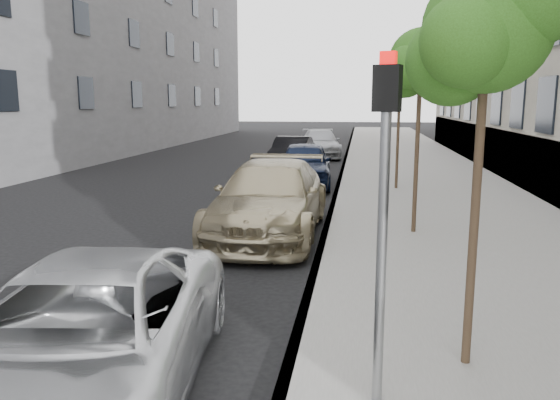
% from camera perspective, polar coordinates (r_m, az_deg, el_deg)
% --- Properties ---
extents(sidewalk, '(6.40, 72.00, 0.14)m').
position_cam_1_polar(sidewalk, '(28.90, 13.06, 3.97)').
color(sidewalk, gray).
rests_on(sidewalk, ground).
extents(curb, '(0.15, 72.00, 0.14)m').
position_cam_1_polar(curb, '(28.81, 6.84, 4.15)').
color(curb, '#9E9B93').
rests_on(curb, ground).
extents(tree_near, '(1.69, 1.49, 4.55)m').
position_cam_1_polar(tree_near, '(6.32, 21.06, 16.36)').
color(tree_near, '#38281C').
rests_on(tree_near, sidewalk).
extents(tree_mid, '(1.73, 1.53, 4.72)m').
position_cam_1_polar(tree_mid, '(12.74, 14.64, 13.98)').
color(tree_mid, '#38281C').
rests_on(tree_mid, sidewalk).
extents(tree_far, '(1.77, 1.57, 4.66)m').
position_cam_1_polar(tree_far, '(19.20, 12.54, 12.47)').
color(tree_far, '#38281C').
rests_on(tree_far, sidewalk).
extents(signal_pole, '(0.28, 0.24, 3.42)m').
position_cam_1_polar(signal_pole, '(5.24, 10.78, 0.70)').
color(signal_pole, '#939699').
rests_on(signal_pole, sidewalk).
extents(minivan, '(3.07, 5.51, 1.46)m').
position_cam_1_polar(minivan, '(6.09, -20.05, -13.48)').
color(minivan, silver).
rests_on(minivan, ground).
extents(suv, '(2.43, 5.90, 1.71)m').
position_cam_1_polar(suv, '(12.85, -1.04, 0.13)').
color(suv, tan).
rests_on(suv, ground).
extents(sedan_blue, '(2.24, 4.93, 1.64)m').
position_cam_1_polar(sedan_blue, '(20.29, 2.58, 3.78)').
color(sedan_blue, black).
rests_on(sedan_blue, ground).
extents(sedan_black, '(1.78, 4.55, 1.48)m').
position_cam_1_polar(sedan_black, '(25.61, 1.25, 4.96)').
color(sedan_black, black).
rests_on(sedan_black, ground).
extents(sedan_rear, '(2.82, 5.52, 1.53)m').
position_cam_1_polar(sedan_rear, '(30.95, 4.20, 5.91)').
color(sedan_rear, '#9FA1A7').
rests_on(sedan_rear, ground).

